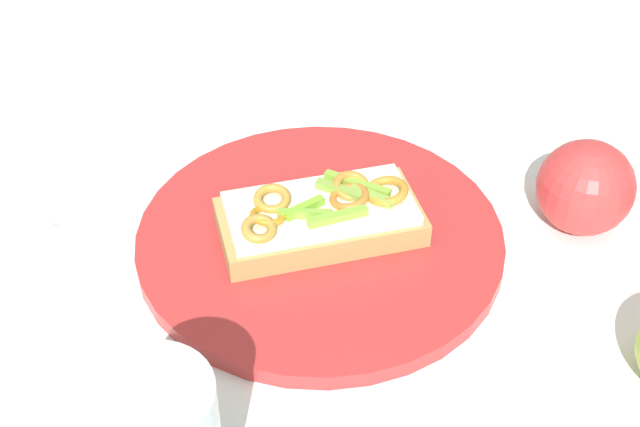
% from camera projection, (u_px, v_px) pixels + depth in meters
% --- Properties ---
extents(ground_plane, '(2.00, 2.00, 0.00)m').
position_uv_depth(ground_plane, '(320.00, 244.00, 0.72)').
color(ground_plane, silver).
rests_on(ground_plane, ground).
extents(plate, '(0.31, 0.31, 0.01)m').
position_uv_depth(plate, '(320.00, 238.00, 0.72)').
color(plate, '#B32E2E').
rests_on(plate, ground_plane).
extents(sandwich, '(0.19, 0.14, 0.04)m').
position_uv_depth(sandwich, '(321.00, 216.00, 0.70)').
color(sandwich, '#A98A4F').
rests_on(sandwich, plate).
extents(apple_0, '(0.11, 0.11, 0.08)m').
position_uv_depth(apple_0, '(585.00, 187.00, 0.72)').
color(apple_0, red).
rests_on(apple_0, ground_plane).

